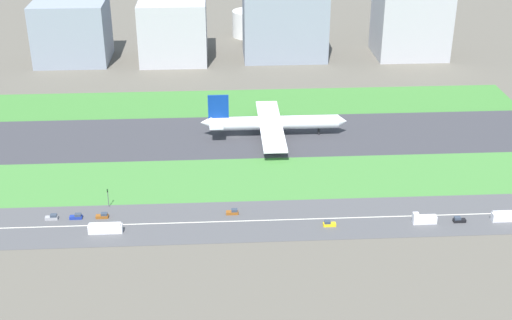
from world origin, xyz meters
TOP-DOWN VIEW (x-y plane):
  - ground_plane at (0.00, 0.00)m, footprint 800.00×800.00m
  - runway at (0.00, 0.00)m, footprint 280.00×46.00m
  - grass_median_north at (0.00, 41.00)m, footprint 280.00×36.00m
  - grass_median_south at (0.00, -41.00)m, footprint 280.00×36.00m
  - highway at (0.00, -73.00)m, footprint 280.00×28.00m
  - highway_centerline at (0.00, -73.00)m, footprint 266.00×0.50m
  - airliner at (16.04, 0.00)m, footprint 65.00×56.00m
  - car_6 at (-3.05, -68.00)m, footprint 4.40×1.80m
  - bus_1 at (-46.87, -78.00)m, footprint 11.60×2.50m
  - truck_0 at (63.46, -78.00)m, footprint 8.40×2.50m
  - car_5 at (-66.91, -68.00)m, footprint 4.40×1.80m
  - car_1 at (-58.39, -68.00)m, footprint 4.40×1.80m
  - bus_0 at (93.58, -78.00)m, footprint 11.60×2.50m
  - car_2 at (76.06, -78.00)m, footprint 4.40×1.80m
  - car_3 at (30.09, -78.00)m, footprint 4.40×1.80m
  - car_0 at (-49.22, -68.00)m, footprint 4.40×1.80m
  - traffic_light at (-48.09, -60.01)m, footprint 0.36×0.50m
  - terminal_building at (-90.00, 114.00)m, footprint 40.91×35.12m
  - hangar_building at (-32.01, 114.00)m, footprint 38.02×39.57m
  - office_tower at (32.44, 114.00)m, footprint 47.88×31.89m
  - cargo_warehouse at (106.72, 114.00)m, footprint 40.68×34.76m
  - fuel_tank_west at (13.98, 159.00)m, footprint 21.55×21.55m
  - fuel_tank_centre at (43.74, 159.00)m, footprint 23.39×23.39m

SIDE VIEW (x-z plane):
  - ground_plane at x=0.00m, z-range 0.00..0.00m
  - runway at x=0.00m, z-range 0.00..0.10m
  - grass_median_north at x=0.00m, z-range 0.00..0.10m
  - grass_median_south at x=0.00m, z-range 0.00..0.10m
  - highway at x=0.00m, z-range 0.00..0.10m
  - highway_centerline at x=0.00m, z-range 0.10..0.11m
  - car_6 at x=-3.05m, z-range -0.08..1.92m
  - car_5 at x=-66.91m, z-range -0.08..1.92m
  - car_1 at x=-58.39m, z-range -0.08..1.92m
  - car_2 at x=76.06m, z-range -0.08..1.92m
  - car_3 at x=30.09m, z-range -0.08..1.92m
  - car_0 at x=-49.22m, z-range -0.08..1.92m
  - truck_0 at x=63.46m, z-range -0.33..3.67m
  - bus_1 at x=-46.87m, z-range 0.07..3.57m
  - bus_0 at x=93.58m, z-range 0.07..3.57m
  - traffic_light at x=-48.09m, z-range 0.69..7.89m
  - airliner at x=16.04m, z-range -3.62..16.08m
  - fuel_tank_centre at x=43.74m, z-range 0.00..15.14m
  - fuel_tank_west at x=13.98m, z-range 0.00..16.47m
  - terminal_building at x=-90.00m, z-range 0.00..34.94m
  - hangar_building at x=-32.01m, z-range 0.00..35.10m
  - office_tower at x=32.44m, z-range 0.00..48.63m
  - cargo_warehouse at x=106.72m, z-range 0.00..55.71m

